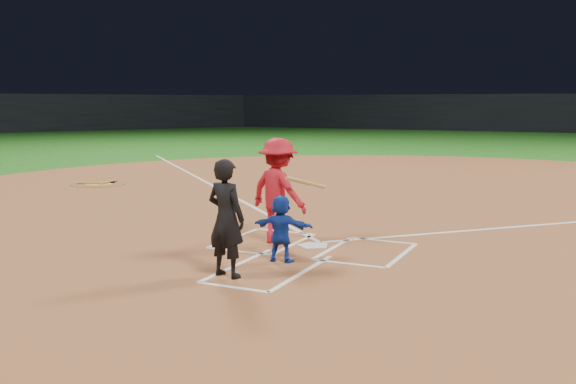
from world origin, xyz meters
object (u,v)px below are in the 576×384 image
at_px(home_plate, 313,246).
at_px(umpire, 226,218).
at_px(catcher, 281,228).
at_px(on_deck_circle, 98,184).
at_px(batter_at_plate, 278,191).

distance_m(home_plate, umpire, 2.52).
xyz_separation_m(home_plate, catcher, (-0.03, -1.22, 0.52)).
bearing_deg(home_plate, catcher, 88.57).
bearing_deg(umpire, on_deck_circle, -29.79).
bearing_deg(umpire, home_plate, -88.90).
xyz_separation_m(on_deck_circle, umpire, (8.94, -7.39, 0.85)).
relative_size(home_plate, umpire, 0.35).
relative_size(catcher, batter_at_plate, 0.57).
relative_size(on_deck_circle, catcher, 1.60).
bearing_deg(on_deck_circle, home_plate, -28.47).
distance_m(on_deck_circle, catcher, 11.20).
bearing_deg(umpire, catcher, -96.47).
relative_size(on_deck_circle, umpire, 1.00).
xyz_separation_m(catcher, batter_at_plate, (-0.63, 1.19, 0.40)).
relative_size(home_plate, batter_at_plate, 0.32).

